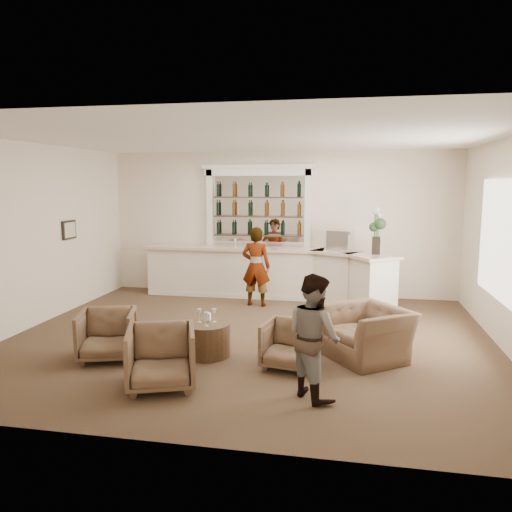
# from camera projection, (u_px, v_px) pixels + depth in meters

# --- Properties ---
(ground) EXTENTS (8.00, 8.00, 0.00)m
(ground) POSITION_uv_depth(u_px,v_px,m) (250.00, 338.00, 8.39)
(ground) COLOR brown
(ground) RESTS_ON ground
(room_shell) EXTENTS (8.04, 7.02, 3.32)m
(room_shell) POSITION_uv_depth(u_px,v_px,m) (267.00, 197.00, 8.71)
(room_shell) COLOR #EEDEC5
(room_shell) RESTS_ON ground
(bar_counter) EXTENTS (5.72, 1.80, 1.14)m
(bar_counter) POSITION_uv_depth(u_px,v_px,m) (269.00, 273.00, 11.24)
(bar_counter) COLOR white
(bar_counter) RESTS_ON ground
(back_bar_alcove) EXTENTS (2.64, 0.25, 3.00)m
(back_bar_alcove) POSITION_uv_depth(u_px,v_px,m) (258.00, 207.00, 11.50)
(back_bar_alcove) COLOR white
(back_bar_alcove) RESTS_ON ground
(cocktail_table) EXTENTS (0.70, 0.70, 0.50)m
(cocktail_table) POSITION_uv_depth(u_px,v_px,m) (207.00, 339.00, 7.52)
(cocktail_table) COLOR brown
(cocktail_table) RESTS_ON ground
(sommelier) EXTENTS (0.64, 0.44, 1.68)m
(sommelier) POSITION_uv_depth(u_px,v_px,m) (256.00, 267.00, 10.52)
(sommelier) COLOR gray
(sommelier) RESTS_ON ground
(guest) EXTENTS (0.92, 0.94, 1.52)m
(guest) POSITION_uv_depth(u_px,v_px,m) (314.00, 336.00, 6.01)
(guest) COLOR gray
(guest) RESTS_ON ground
(armchair_left) EXTENTS (0.99, 1.01, 0.74)m
(armchair_left) POSITION_uv_depth(u_px,v_px,m) (107.00, 335.00, 7.36)
(armchair_left) COLOR brown
(armchair_left) RESTS_ON ground
(armchair_center) EXTENTS (1.08, 1.10, 0.79)m
(armchair_center) POSITION_uv_depth(u_px,v_px,m) (161.00, 357.00, 6.33)
(armchair_center) COLOR brown
(armchair_center) RESTS_ON ground
(armchair_right) EXTENTS (0.82, 0.84, 0.66)m
(armchair_right) POSITION_uv_depth(u_px,v_px,m) (290.00, 344.00, 7.03)
(armchair_right) COLOR brown
(armchair_right) RESTS_ON ground
(armchair_far) EXTENTS (1.53, 1.56, 0.77)m
(armchair_far) POSITION_uv_depth(u_px,v_px,m) (366.00, 333.00, 7.40)
(armchair_far) COLOR brown
(armchair_far) RESTS_ON ground
(espresso_machine) EXTENTS (0.59, 0.55, 0.43)m
(espresso_machine) POSITION_uv_depth(u_px,v_px,m) (340.00, 240.00, 10.85)
(espresso_machine) COLOR silver
(espresso_machine) RESTS_ON bar_counter
(flower_vase) EXTENTS (0.25, 0.25, 0.95)m
(flower_vase) POSITION_uv_depth(u_px,v_px,m) (377.00, 228.00, 10.16)
(flower_vase) COLOR black
(flower_vase) RESTS_ON bar_counter
(wine_glass_bar_left) EXTENTS (0.07, 0.07, 0.21)m
(wine_glass_bar_left) POSITION_uv_depth(u_px,v_px,m) (235.00, 243.00, 11.30)
(wine_glass_bar_left) COLOR white
(wine_glass_bar_left) RESTS_ON bar_counter
(wine_glass_bar_right) EXTENTS (0.07, 0.07, 0.21)m
(wine_glass_bar_right) POSITION_uv_depth(u_px,v_px,m) (309.00, 244.00, 11.07)
(wine_glass_bar_right) COLOR white
(wine_glass_bar_right) RESTS_ON bar_counter
(wine_glass_tbl_a) EXTENTS (0.07, 0.07, 0.21)m
(wine_glass_tbl_a) POSITION_uv_depth(u_px,v_px,m) (199.00, 316.00, 7.52)
(wine_glass_tbl_a) COLOR white
(wine_glass_tbl_a) RESTS_ON cocktail_table
(wine_glass_tbl_b) EXTENTS (0.07, 0.07, 0.21)m
(wine_glass_tbl_b) POSITION_uv_depth(u_px,v_px,m) (214.00, 316.00, 7.53)
(wine_glass_tbl_b) COLOR white
(wine_glass_tbl_b) RESTS_ON cocktail_table
(wine_glass_tbl_c) EXTENTS (0.07, 0.07, 0.21)m
(wine_glass_tbl_c) POSITION_uv_depth(u_px,v_px,m) (206.00, 319.00, 7.33)
(wine_glass_tbl_c) COLOR white
(wine_glass_tbl_c) RESTS_ON cocktail_table
(napkin_holder) EXTENTS (0.08, 0.08, 0.12)m
(napkin_holder) POSITION_uv_depth(u_px,v_px,m) (208.00, 317.00, 7.61)
(napkin_holder) COLOR white
(napkin_holder) RESTS_ON cocktail_table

